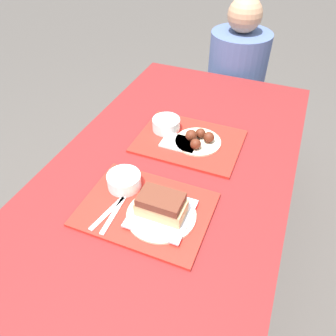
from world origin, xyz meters
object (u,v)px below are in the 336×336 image
object	(u,v)px
bowl_coleslaw_far	(166,124)
person_seated_across	(237,68)
tray_far	(189,141)
tray_near	(146,209)
wings_plate_far	(198,139)
bowl_coleslaw_near	(124,180)
brisket_sandwich_plate	(161,209)

from	to	relation	value
bowl_coleslaw_far	person_seated_across	world-z (taller)	person_seated_across
tray_far	person_seated_across	xyz separation A→B (m)	(0.01, 0.90, -0.05)
tray_near	bowl_coleslaw_far	bearing A→B (deg)	103.91
bowl_coleslaw_far	tray_far	bearing A→B (deg)	-17.28
person_seated_across	wings_plate_far	bearing A→B (deg)	-87.77
tray_far	bowl_coleslaw_near	size ratio (longest dim) A/B	3.60
bowl_coleslaw_near	person_seated_across	xyz separation A→B (m)	(0.13, 1.26, -0.09)
bowl_coleslaw_far	bowl_coleslaw_near	bearing A→B (deg)	-90.56
tray_far	wings_plate_far	distance (m)	0.05
tray_far	bowl_coleslaw_far	size ratio (longest dim) A/B	3.60
person_seated_across	tray_near	bearing A→B (deg)	-90.65
wings_plate_far	person_seated_across	world-z (taller)	person_seated_across
tray_far	bowl_coleslaw_near	distance (m)	0.38
wings_plate_far	tray_far	bearing A→B (deg)	174.46
bowl_coleslaw_far	tray_near	bearing A→B (deg)	-76.09
bowl_coleslaw_far	wings_plate_far	xyz separation A→B (m)	(0.16, -0.04, -0.01)
tray_far	wings_plate_far	size ratio (longest dim) A/B	2.24
bowl_coleslaw_near	bowl_coleslaw_far	distance (m)	0.39
person_seated_across	brisket_sandwich_plate	bearing A→B (deg)	-87.97
bowl_coleslaw_near	wings_plate_far	world-z (taller)	wings_plate_far
tray_near	tray_far	size ratio (longest dim) A/B	1.00
brisket_sandwich_plate	bowl_coleslaw_far	xyz separation A→B (m)	(-0.18, 0.47, -0.01)
tray_far	brisket_sandwich_plate	distance (m)	0.44
brisket_sandwich_plate	bowl_coleslaw_far	distance (m)	0.50
tray_near	bowl_coleslaw_far	world-z (taller)	bowl_coleslaw_far
bowl_coleslaw_far	wings_plate_far	world-z (taller)	wings_plate_far
wings_plate_far	tray_near	bearing A→B (deg)	-96.89
brisket_sandwich_plate	person_seated_across	xyz separation A→B (m)	(-0.05, 1.34, -0.09)
tray_near	bowl_coleslaw_far	distance (m)	0.48
brisket_sandwich_plate	person_seated_across	size ratio (longest dim) A/B	0.33
tray_near	person_seated_across	bearing A→B (deg)	89.35
tray_near	brisket_sandwich_plate	distance (m)	0.08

